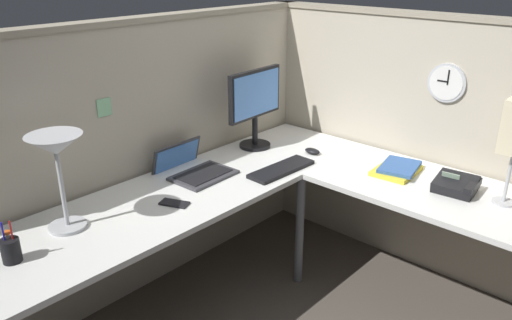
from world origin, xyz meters
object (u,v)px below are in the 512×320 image
desk_lamp_dome (56,153)px  book_stack (398,169)px  cell_phone (174,203)px  monitor (255,103)px  pen_cup (11,250)px  laptop (191,168)px  office_phone (457,185)px  computer_mouse (312,151)px  keyboard (281,169)px  wall_clock (447,83)px

desk_lamp_dome → book_stack: size_ratio=1.44×
book_stack → cell_phone: bearing=150.4°
monitor → pen_cup: bearing=-174.3°
laptop → desk_lamp_dome: (-0.79, -0.06, 0.34)m
monitor → office_phone: monitor is taller
pen_cup → book_stack: pen_cup is taller
computer_mouse → cell_phone: size_ratio=0.72×
laptop → desk_lamp_dome: bearing=-175.5°
laptop → computer_mouse: (0.70, -0.34, -0.01)m
cell_phone → keyboard: bearing=-33.5°
computer_mouse → office_phone: 0.89m
keyboard → laptop: bearing=136.9°
computer_mouse → wall_clock: bearing=-58.9°
pen_cup → office_phone: (1.84, -1.07, -0.02)m
book_stack → desk_lamp_dome: bearing=153.0°
book_stack → office_phone: bearing=-94.7°
keyboard → pen_cup: bearing=173.9°
monitor → office_phone: size_ratio=2.27×
office_phone → wall_clock: size_ratio=1.00×
keyboard → book_stack: (0.43, -0.50, 0.01)m
pen_cup → computer_mouse: bearing=-5.9°
desk_lamp_dome → wall_clock: size_ratio=2.02×
keyboard → pen_cup: (-1.44, 0.21, 0.04)m
computer_mouse → office_phone: (0.06, -0.88, 0.02)m
keyboard → office_phone: size_ratio=1.95×
monitor → wall_clock: size_ratio=2.27×
laptop → cell_phone: 0.40m
laptop → keyboard: bearing=-45.5°
laptop → wall_clock: bearing=-41.9°
computer_mouse → book_stack: 0.54m
desk_lamp_dome → monitor: bearing=3.2°
keyboard → book_stack: bearing=-47.3°
computer_mouse → pen_cup: (-1.78, 0.18, 0.04)m
laptop → keyboard: size_ratio=0.91×
computer_mouse → desk_lamp_dome: desk_lamp_dome is taller
wall_clock → computer_mouse: bearing=121.1°
pen_cup → laptop: bearing=8.0°
desk_lamp_dome → book_stack: desk_lamp_dome is taller
keyboard → office_phone: (0.40, -0.85, 0.03)m
computer_mouse → pen_cup: size_ratio=0.58×
monitor → keyboard: monitor is taller
desk_lamp_dome → book_stack: (1.58, -0.81, -0.34)m
cell_phone → book_stack: size_ratio=0.47×
computer_mouse → cell_phone: (-1.02, 0.10, -0.01)m
keyboard → cell_phone: keyboard is taller
wall_clock → laptop: bearing=138.1°
pen_cup → cell_phone: bearing=-6.6°
desk_lamp_dome → pen_cup: (-0.29, -0.09, -0.31)m
office_phone → wall_clock: wall_clock is taller
computer_mouse → cell_phone: 1.02m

